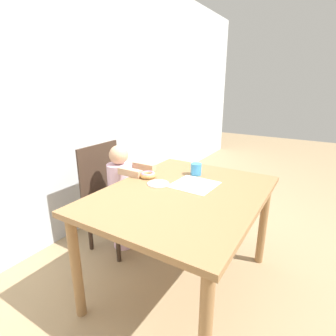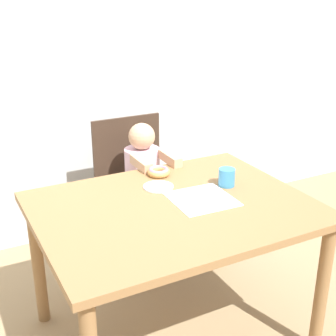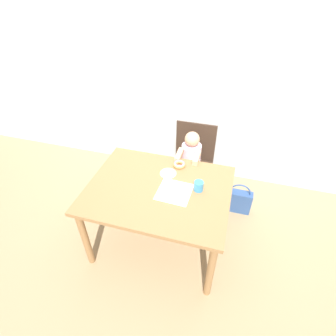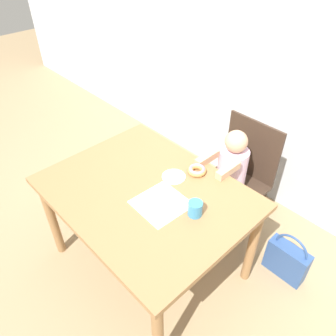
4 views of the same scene
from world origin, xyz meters
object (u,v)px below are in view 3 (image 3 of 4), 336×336
(child_figure, at_px, (190,168))
(donut, at_px, (179,164))
(chair, at_px, (192,162))
(cup, at_px, (199,186))
(handbag, at_px, (238,201))

(child_figure, height_order, donut, child_figure)
(chair, height_order, child_figure, child_figure)
(donut, xyz_separation_m, cup, (0.23, -0.27, 0.02))
(chair, distance_m, child_figure, 0.12)
(cup, bearing_deg, child_figure, 107.36)
(chair, xyz_separation_m, cup, (0.18, -0.70, 0.30))
(chair, height_order, cup, chair)
(donut, height_order, cup, cup)
(chair, relative_size, child_figure, 0.98)
(chair, xyz_separation_m, child_figure, (-0.00, -0.12, 0.01))
(child_figure, relative_size, donut, 7.66)
(chair, bearing_deg, cup, -75.45)
(child_figure, height_order, cup, child_figure)
(chair, bearing_deg, handbag, -14.83)
(child_figure, xyz_separation_m, handbag, (0.56, -0.03, -0.32))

